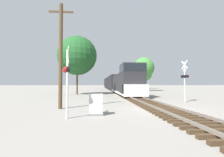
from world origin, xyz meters
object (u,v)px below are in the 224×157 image
relay_cabinet (96,105)px  utility_pole (61,54)px  crossing_signal_near (67,75)px  tree_deep_background (145,74)px  tree_mid_background (144,68)px  tree_far_right (77,56)px  crossing_signal_far (185,78)px  freight_train (113,83)px

relay_cabinet → utility_pole: (-2.66, 2.84, 3.45)m
utility_pole → crossing_signal_near: bearing=-73.5°
relay_cabinet → tree_deep_background: bearing=71.9°
relay_cabinet → tree_mid_background: 36.44m
tree_far_right → tree_mid_background: bearing=42.1°
utility_pole → relay_cabinet: bearing=-46.9°
crossing_signal_far → tree_far_right: 18.64m
tree_deep_background → tree_far_right: bearing=-121.1°
crossing_signal_far → tree_far_right: tree_far_right is taller
freight_train → relay_cabinet: 43.52m
crossing_signal_far → relay_cabinet: (-8.95, -6.68, -1.86)m
tree_deep_background → utility_pole: bearing=-111.5°
tree_mid_background → crossing_signal_far: bearing=-96.5°
utility_pole → tree_mid_background: 34.48m
freight_train → tree_far_right: size_ratio=6.66×
crossing_signal_near → crossing_signal_far: 12.96m
freight_train → crossing_signal_near: 44.60m
crossing_signal_near → tree_mid_background: bearing=144.0°
tree_deep_background → relay_cabinet: bearing=-108.1°
relay_cabinet → utility_pole: utility_pole is taller
relay_cabinet → crossing_signal_near: bearing=-149.3°
relay_cabinet → utility_pole: 5.20m
crossing_signal_near → tree_deep_background: tree_deep_background is taller
tree_mid_background → relay_cabinet: bearing=-109.6°
tree_mid_background → tree_deep_background: bearing=74.2°
crossing_signal_far → tree_mid_background: tree_mid_background is taller
crossing_signal_far → utility_pole: 12.33m
freight_train → tree_deep_background: 18.94m
crossing_signal_near → tree_mid_background: tree_mid_background is taller
relay_cabinet → tree_far_right: bearing=99.7°
utility_pole → tree_far_right: tree_far_right is taller
crossing_signal_near → tree_mid_background: 37.62m
relay_cabinet → utility_pole: bearing=133.1°
crossing_signal_far → tree_deep_background: bearing=-21.4°
crossing_signal_far → utility_pole: size_ratio=0.54×
freight_train → tree_mid_background: 12.46m
tree_far_right → tree_deep_background: (21.71, 35.96, -0.94)m
crossing_signal_far → tree_mid_background: 27.68m
freight_train → crossing_signal_far: (4.24, -36.56, 0.39)m
crossing_signal_far → tree_mid_background: size_ratio=0.49×
crossing_signal_near → crossing_signal_far: bearing=111.2°
crossing_signal_far → utility_pole: (-11.61, -3.84, 1.59)m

